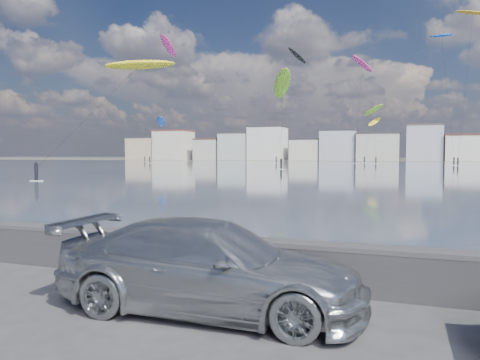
% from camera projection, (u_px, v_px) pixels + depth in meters
% --- Properties ---
extents(ground, '(700.00, 700.00, 0.00)m').
position_uv_depth(ground, '(108.00, 317.00, 8.11)').
color(ground, '#333335').
rests_on(ground, ground).
extents(bay_water, '(500.00, 177.00, 0.00)m').
position_uv_depth(bay_water, '(381.00, 168.00, 94.14)').
color(bay_water, '#303F4E').
rests_on(bay_water, ground).
extents(far_shore_strip, '(500.00, 60.00, 0.00)m').
position_uv_depth(far_shore_strip, '(395.00, 160.00, 196.15)').
color(far_shore_strip, '#4C473D').
rests_on(far_shore_strip, ground).
extents(seawall, '(400.00, 0.36, 1.08)m').
position_uv_depth(seawall, '(179.00, 253.00, 10.62)').
color(seawall, '#28282B').
rests_on(seawall, ground).
extents(far_buildings, '(240.79, 13.26, 14.60)m').
position_uv_depth(far_buildings, '(398.00, 146.00, 182.21)').
color(far_buildings, '#CCB293').
rests_on(far_buildings, ground).
extents(car_silver, '(5.69, 2.43, 1.64)m').
position_uv_depth(car_silver, '(210.00, 266.00, 8.42)').
color(car_silver, '#AFB2B5').
rests_on(car_silver, ground).
extents(kitesurfer_1, '(9.42, 17.91, 15.18)m').
position_uv_depth(kitesurfer_1, '(139.00, 66.00, 60.05)').
color(kitesurfer_1, yellow).
rests_on(kitesurfer_1, ground).
extents(kitesurfer_2, '(6.88, 16.71, 20.12)m').
position_uv_depth(kitesurfer_2, '(282.00, 85.00, 95.39)').
color(kitesurfer_2, '#8CD826').
rests_on(kitesurfer_2, ground).
extents(kitesurfer_3, '(7.65, 15.92, 19.77)m').
position_uv_depth(kitesurfer_3, '(373.00, 111.00, 154.85)').
color(kitesurfer_3, '#8CD826').
rests_on(kitesurfer_3, ground).
extents(kitesurfer_6, '(3.16, 18.17, 40.74)m').
position_uv_depth(kitesurfer_6, '(168.00, 47.00, 149.86)').
color(kitesurfer_6, '#E5338C').
rests_on(kitesurfer_6, ground).
extents(kitesurfer_8, '(8.79, 10.72, 38.35)m').
position_uv_depth(kitesurfer_8, '(473.00, 15.00, 112.80)').
color(kitesurfer_8, '#BF8C19').
rests_on(kitesurfer_8, ground).
extents(kitesurfer_9, '(8.02, 19.65, 34.58)m').
position_uv_depth(kitesurfer_9, '(362.00, 65.00, 148.88)').
color(kitesurfer_9, '#E5338C').
rests_on(kitesurfer_9, ground).
extents(kitesurfer_11, '(7.23, 16.46, 36.18)m').
position_uv_depth(kitesurfer_11, '(297.00, 57.00, 146.32)').
color(kitesurfer_11, black).
rests_on(kitesurfer_11, ground).
extents(kitesurfer_13, '(4.59, 11.21, 14.13)m').
position_uv_depth(kitesurfer_13, '(374.00, 123.00, 139.08)').
color(kitesurfer_13, yellow).
rests_on(kitesurfer_13, ground).
extents(kitesurfer_15, '(7.02, 14.76, 35.12)m').
position_uv_depth(kitesurfer_15, '(442.00, 38.00, 122.53)').
color(kitesurfer_15, blue).
rests_on(kitesurfer_15, ground).
extents(kitesurfer_16, '(7.54, 15.87, 16.74)m').
position_uv_depth(kitesurfer_16, '(161.00, 122.00, 170.83)').
color(kitesurfer_16, blue).
rests_on(kitesurfer_16, ground).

